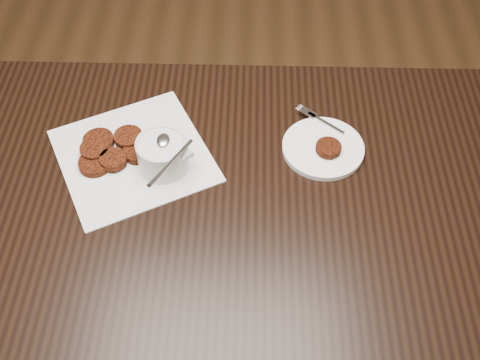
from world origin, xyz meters
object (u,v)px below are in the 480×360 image
(table, at_px, (233,291))
(napkin, at_px, (134,156))
(sauce_ramekin, at_px, (161,143))
(plate_with_patty, at_px, (323,146))

(table, relative_size, napkin, 4.38)
(table, height_order, sauce_ramekin, sauce_ramekin)
(table, bearing_deg, sauce_ramekin, 148.38)
(plate_with_patty, bearing_deg, napkin, -175.94)
(napkin, bearing_deg, table, -28.71)
(table, distance_m, plate_with_patty, 0.46)
(table, relative_size, plate_with_patty, 7.45)
(table, xyz_separation_m, napkin, (-0.21, 0.12, 0.38))
(table, distance_m, napkin, 0.45)
(napkin, xyz_separation_m, sauce_ramekin, (0.07, -0.03, 0.07))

